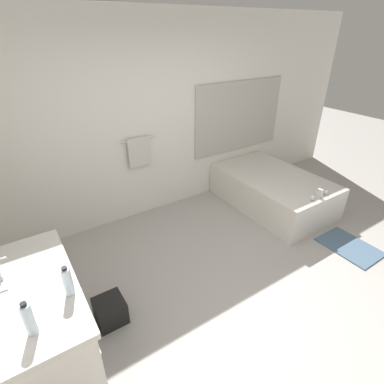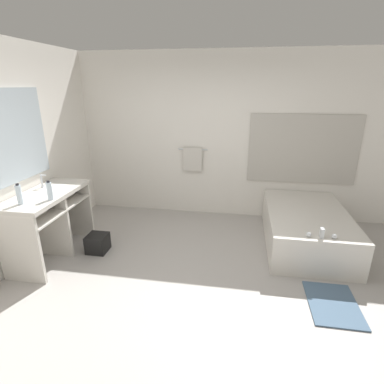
{
  "view_description": "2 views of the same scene",
  "coord_description": "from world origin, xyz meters",
  "views": [
    {
      "loc": [
        -1.78,
        -1.42,
        2.45
      ],
      "look_at": [
        -0.21,
        0.99,
        0.87
      ],
      "focal_mm": 28.0,
      "sensor_mm": 36.0,
      "label": 1
    },
    {
      "loc": [
        0.5,
        -2.76,
        2.17
      ],
      "look_at": [
        -0.13,
        1.08,
        0.78
      ],
      "focal_mm": 28.0,
      "sensor_mm": 36.0,
      "label": 2
    }
  ],
  "objects": [
    {
      "name": "waste_bin",
      "position": [
        -1.37,
        0.61,
        0.12
      ],
      "size": [
        0.27,
        0.27,
        0.24
      ],
      "color": "black",
      "rests_on": "ground_plane"
    },
    {
      "name": "vanity_counter",
      "position": [
        -1.9,
        0.45,
        0.64
      ],
      "size": [
        0.58,
        1.23,
        0.89
      ],
      "color": "silver",
      "rests_on": "ground_plane"
    },
    {
      "name": "wall_back_with_blinds",
      "position": [
        0.05,
        2.23,
        1.34
      ],
      "size": [
        7.4,
        0.13,
        2.7
      ],
      "color": "white",
      "rests_on": "ground_plane"
    },
    {
      "name": "bathtub",
      "position": [
        1.48,
        1.31,
        0.27
      ],
      "size": [
        1.09,
        1.76,
        0.62
      ],
      "color": "silver",
      "rests_on": "ground_plane"
    },
    {
      "name": "ground_plane",
      "position": [
        0.0,
        0.0,
        0.0
      ],
      "size": [
        16.0,
        16.0,
        0.0
      ],
      "primitive_type": "plane",
      "color": "#A8A39E",
      "rests_on": "ground"
    },
    {
      "name": "water_bottle_2",
      "position": [
        -1.68,
        0.22,
        1.0
      ],
      "size": [
        0.06,
        0.06,
        0.23
      ],
      "color": "silver",
      "rests_on": "vanity_counter"
    },
    {
      "name": "bath_mat",
      "position": [
        1.54,
        0.0,
        0.01
      ],
      "size": [
        0.5,
        0.69,
        0.02
      ],
      "color": "slate",
      "rests_on": "ground_plane"
    },
    {
      "name": "sink_faucet",
      "position": [
        -2.06,
        0.61,
        0.98
      ],
      "size": [
        0.09,
        0.04,
        0.18
      ],
      "color": "silver",
      "rests_on": "vanity_counter"
    },
    {
      "name": "water_bottle_1",
      "position": [
        -1.93,
        0.03,
        1.01
      ],
      "size": [
        0.06,
        0.06,
        0.24
      ],
      "color": "silver",
      "rests_on": "vanity_counter"
    }
  ]
}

